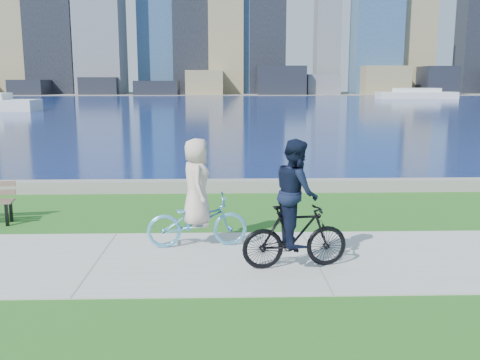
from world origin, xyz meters
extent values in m
plane|color=#205D18|center=(0.00, 0.00, 0.00)|extent=(320.00, 320.00, 0.00)
cube|color=#AAAAA5|center=(0.00, 0.00, 0.01)|extent=(80.00, 3.50, 0.02)
cube|color=gray|center=(0.00, 6.20, 0.17)|extent=(90.00, 0.50, 0.35)
cube|color=navy|center=(0.00, 72.00, 0.00)|extent=(320.00, 131.00, 0.01)
cube|color=slate|center=(0.00, 130.00, 0.06)|extent=(320.00, 30.00, 0.12)
cube|color=black|center=(-44.18, 121.96, 1.81)|extent=(7.97, 9.52, 3.61)
cube|color=black|center=(-27.71, 122.69, 2.11)|extent=(9.06, 6.91, 4.21)
cube|color=black|center=(-13.67, 119.99, 1.69)|extent=(10.24, 7.95, 3.39)
cube|color=olive|center=(-2.43, 122.34, 2.91)|extent=(8.81, 9.49, 5.82)
cube|color=black|center=(15.89, 121.10, 3.43)|extent=(11.36, 8.97, 6.86)
cube|color=slate|center=(26.33, 122.81, 2.46)|extent=(7.94, 6.48, 4.91)
cube|color=olive|center=(41.12, 121.53, 3.45)|extent=(10.98, 8.49, 6.89)
cube|color=black|center=(53.99, 120.81, 3.42)|extent=(7.60, 8.75, 6.83)
cube|color=olive|center=(-49.45, 129.93, 22.71)|extent=(10.57, 8.04, 45.42)
cube|color=navy|center=(-14.78, 132.48, 15.37)|extent=(9.48, 7.30, 30.73)
cube|color=slate|center=(28.72, 130.94, 20.23)|extent=(6.09, 6.17, 40.46)
cube|color=navy|center=(40.48, 127.57, 22.77)|extent=(11.38, 9.27, 45.53)
cube|color=olive|center=(49.31, 128.22, 11.94)|extent=(11.29, 6.25, 23.87)
cube|color=black|center=(67.81, 132.70, 19.96)|extent=(7.70, 7.35, 39.92)
cube|color=silver|center=(38.81, 92.22, 0.63)|extent=(14.71, 4.20, 1.26)
cube|color=silver|center=(38.81, 92.22, 1.63)|extent=(8.41, 3.15, 0.74)
cube|color=black|center=(-2.62, 2.51, 0.26)|extent=(0.08, 0.08, 0.51)
cube|color=black|center=(-2.68, 2.92, 0.26)|extent=(0.08, 0.08, 0.51)
imported|color=#5BB0DD|center=(1.79, 0.81, 0.54)|extent=(0.90, 2.03, 1.03)
imported|color=silver|center=(1.79, 0.81, 1.31)|extent=(0.64, 0.90, 1.72)
imported|color=black|center=(3.56, -0.47, 0.58)|extent=(0.78, 1.92, 1.13)
imported|color=black|center=(3.56, -0.47, 1.37)|extent=(0.80, 0.97, 1.84)
camera|label=1|loc=(2.35, -9.42, 3.24)|focal=40.00mm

